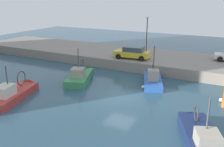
{
  "coord_description": "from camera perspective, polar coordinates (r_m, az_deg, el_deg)",
  "views": [
    {
      "loc": [
        -18.53,
        -8.83,
        8.48
      ],
      "look_at": [
        2.19,
        1.97,
        1.2
      ],
      "focal_mm": 39.79,
      "sensor_mm": 36.0,
      "label": 1
    }
  ],
  "objects": [
    {
      "name": "parked_car_yellow",
      "position": [
        30.39,
        4.72,
        4.85
      ],
      "size": [
        2.39,
        4.41,
        1.48
      ],
      "color": "gold",
      "rests_on": "quay_wall"
    },
    {
      "name": "quay_streetlamp",
      "position": [
        33.69,
        8.06,
        10.28
      ],
      "size": [
        0.36,
        0.36,
        4.83
      ],
      "color": "#38383D",
      "rests_on": "quay_wall"
    },
    {
      "name": "water_surface",
      "position": [
        22.21,
        1.89,
        -5.15
      ],
      "size": [
        80.0,
        80.0,
        0.0
      ],
      "primitive_type": "plane",
      "color": "#2D5166",
      "rests_on": "ground"
    },
    {
      "name": "fishing_boat_navy",
      "position": [
        16.44,
        19.45,
        -14.41
      ],
      "size": [
        6.91,
        4.14,
        4.16
      ],
      "color": "navy",
      "rests_on": "ground"
    },
    {
      "name": "fishing_boat_red",
      "position": [
        23.48,
        -21.3,
        -4.76
      ],
      "size": [
        6.57,
        3.46,
        3.94
      ],
      "color": "#BC3833",
      "rests_on": "ground"
    },
    {
      "name": "quay_wall",
      "position": [
        32.27,
        10.81,
        2.87
      ],
      "size": [
        9.0,
        56.0,
        1.2
      ],
      "primitive_type": "cube",
      "color": "gray",
      "rests_on": "ground"
    },
    {
      "name": "fishing_boat_green",
      "position": [
        26.53,
        -7.26,
        -1.21
      ],
      "size": [
        6.12,
        3.91,
        4.42
      ],
      "color": "#388951",
      "rests_on": "ground"
    },
    {
      "name": "fishing_boat_blue",
      "position": [
        25.69,
        9.24,
        -1.89
      ],
      "size": [
        5.84,
        3.54,
        4.74
      ],
      "color": "#2D60B7",
      "rests_on": "ground"
    }
  ]
}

